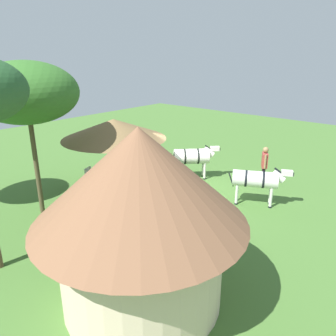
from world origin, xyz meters
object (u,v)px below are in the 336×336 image
(shade_umbrella, at_px, (114,129))
(guest_beside_umbrella, at_px, (140,185))
(patio_chair_near_lawn, at_px, (90,176))
(guest_behind_table, at_px, (142,186))
(zebra_by_umbrella, at_px, (256,180))
(thatched_hut, at_px, (140,209))
(acacia_tree_far_lawn, at_px, (26,93))
(patio_dining_table, at_px, (117,177))
(standing_watcher, at_px, (264,163))
(patio_chair_west_end, at_px, (145,175))
(striped_lounge_chair, at_px, (184,209))
(patio_chair_east_end, at_px, (113,193))
(zebra_nearest_camera, at_px, (193,157))

(shade_umbrella, bearing_deg, guest_beside_umbrella, 162.41)
(shade_umbrella, xyz_separation_m, patio_chair_near_lawn, (1.21, 0.43, -2.15))
(guest_behind_table, bearing_deg, zebra_by_umbrella, 11.42)
(thatched_hut, relative_size, guest_beside_umbrella, 2.77)
(patio_chair_near_lawn, bearing_deg, acacia_tree_far_lawn, -7.67)
(patio_dining_table, bearing_deg, acacia_tree_far_lawn, 77.51)
(shade_umbrella, height_order, standing_watcher, shade_umbrella)
(zebra_by_umbrella, bearing_deg, standing_watcher, 169.69)
(patio_chair_west_end, bearing_deg, guest_behind_table, 152.75)
(standing_watcher, bearing_deg, striped_lounge_chair, 138.70)
(thatched_hut, relative_size, striped_lounge_chair, 4.85)
(guest_behind_table, xyz_separation_m, standing_watcher, (-2.34, -5.03, 0.11))
(patio_chair_west_end, bearing_deg, striped_lounge_chair, -178.57)
(acacia_tree_far_lawn, bearing_deg, patio_chair_east_end, -126.69)
(patio_chair_east_end, bearing_deg, guest_behind_table, -25.45)
(thatched_hut, xyz_separation_m, patio_dining_table, (5.21, -3.79, -1.65))
(thatched_hut, relative_size, acacia_tree_far_lawn, 0.88)
(patio_dining_table, relative_size, acacia_tree_far_lawn, 0.32)
(striped_lounge_chair, distance_m, zebra_nearest_camera, 3.84)
(patio_chair_near_lawn, xyz_separation_m, striped_lounge_chair, (-4.64, -0.54, -0.27))
(patio_chair_west_end, bearing_deg, standing_watcher, -118.49)
(shade_umbrella, height_order, patio_chair_east_end, shade_umbrella)
(thatched_hut, xyz_separation_m, shade_umbrella, (5.21, -3.79, 0.36))
(patio_chair_east_end, distance_m, acacia_tree_far_lawn, 4.54)
(shade_umbrella, relative_size, guest_behind_table, 2.58)
(shade_umbrella, distance_m, guest_behind_table, 2.71)
(shade_umbrella, height_order, patio_chair_near_lawn, shade_umbrella)
(patio_chair_west_end, relative_size, striped_lounge_chair, 0.94)
(patio_dining_table, distance_m, patio_chair_near_lawn, 1.29)
(thatched_hut, bearing_deg, striped_lounge_chair, -65.47)
(guest_behind_table, bearing_deg, acacia_tree_far_lawn, -174.07)
(patio_chair_near_lawn, xyz_separation_m, zebra_nearest_camera, (-2.64, -3.73, 0.52))
(acacia_tree_far_lawn, bearing_deg, shade_umbrella, -102.49)
(patio_dining_table, xyz_separation_m, guest_beside_umbrella, (-1.98, 0.63, 0.35))
(patio_chair_west_end, bearing_deg, zebra_nearest_camera, -93.19)
(patio_chair_near_lawn, distance_m, patio_chair_east_end, 2.14)
(guest_beside_umbrella, bearing_deg, standing_watcher, 77.53)
(patio_chair_east_end, height_order, acacia_tree_far_lawn, acacia_tree_far_lawn)
(patio_chair_near_lawn, bearing_deg, thatched_hut, 42.79)
(guest_behind_table, relative_size, acacia_tree_far_lawn, 0.30)
(patio_chair_east_end, relative_size, zebra_nearest_camera, 0.51)
(thatched_hut, xyz_separation_m, zebra_nearest_camera, (3.78, -7.09, -1.27))
(guest_beside_umbrella, xyz_separation_m, standing_watcher, (-2.37, -5.09, 0.06))
(standing_watcher, relative_size, striped_lounge_chair, 1.85)
(standing_watcher, height_order, acacia_tree_far_lawn, acacia_tree_far_lawn)
(guest_behind_table, xyz_separation_m, striped_lounge_chair, (-1.42, -0.68, -0.70))
(guest_behind_table, height_order, zebra_nearest_camera, guest_behind_table)
(guest_behind_table, bearing_deg, standing_watcher, 28.77)
(striped_lounge_chair, relative_size, acacia_tree_far_lawn, 0.18)
(patio_dining_table, bearing_deg, striped_lounge_chair, -178.16)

